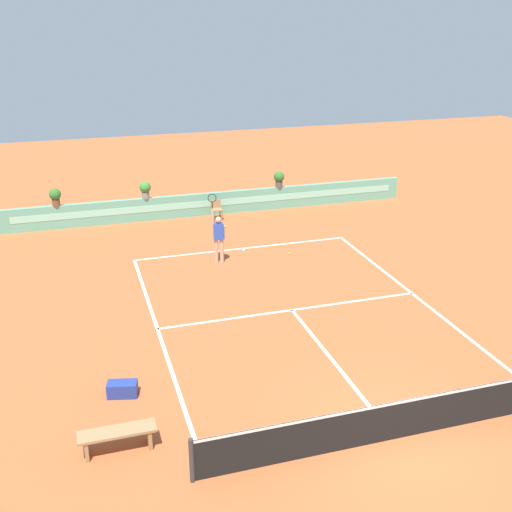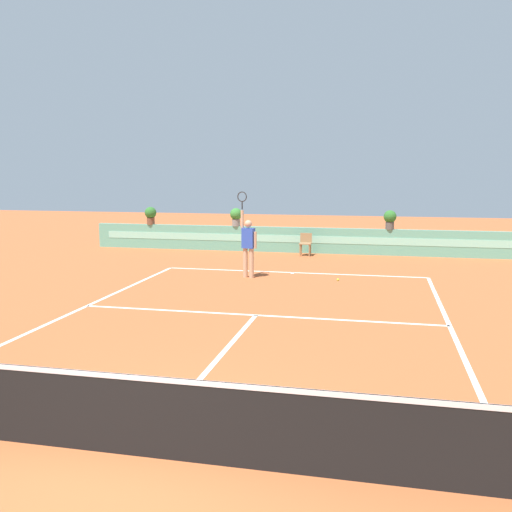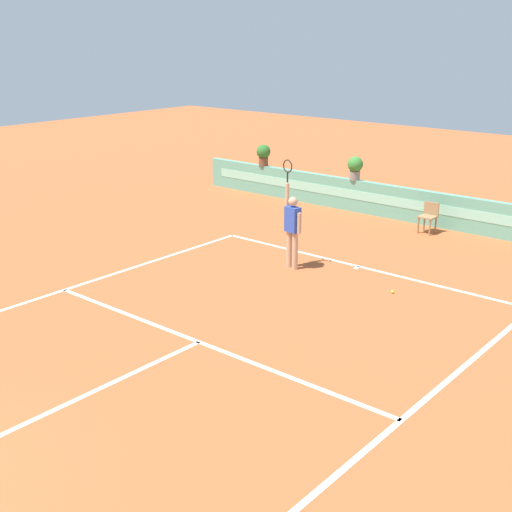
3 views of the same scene
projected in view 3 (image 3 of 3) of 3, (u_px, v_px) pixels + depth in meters
name	position (u px, v px, depth m)	size (l,w,h in m)	color
ground_plane	(183.00, 350.00, 12.16)	(60.00, 60.00, 0.00)	#B2562D
court_lines	(211.00, 336.00, 12.68)	(8.32, 11.94, 0.01)	white
back_wall_barrier	(444.00, 211.00, 19.56)	(18.00, 0.21, 1.00)	#60A88E
ball_kid_chair	(429.00, 216.00, 19.10)	(0.44, 0.44, 0.85)	#99754C
tennis_player	(292.00, 226.00, 16.04)	(0.61, 0.28, 2.58)	tan
tennis_ball_near_baseline	(393.00, 292.00, 14.76)	(0.07, 0.07, 0.07)	#CCE033
potted_plant_far_left	(263.00, 154.00, 23.36)	(0.48, 0.48, 0.72)	brown
potted_plant_left	(355.00, 167.00, 21.12)	(0.48, 0.48, 0.72)	gray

